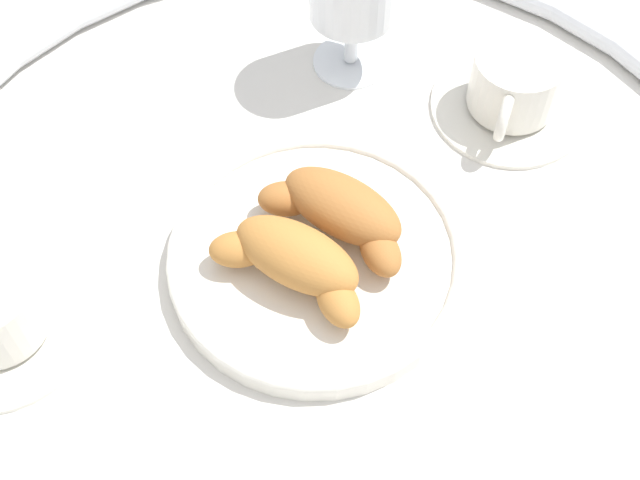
{
  "coord_description": "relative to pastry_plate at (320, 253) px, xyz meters",
  "views": [
    {
      "loc": [
        -0.21,
        0.28,
        0.58
      ],
      "look_at": [
        0.01,
        -0.0,
        0.03
      ],
      "focal_mm": 49.86,
      "sensor_mm": 36.0,
      "label": 1
    }
  ],
  "objects": [
    {
      "name": "table_chrome_rim",
      "position": [
        -0.01,
        0.0,
        0.0
      ],
      "size": [
        0.73,
        0.73,
        0.02
      ],
      "primitive_type": "torus",
      "color": "silver",
      "rests_on": "ground_plane"
    },
    {
      "name": "croissant_small",
      "position": [
        -0.0,
        0.03,
        0.03
      ],
      "size": [
        0.14,
        0.07,
        0.04
      ],
      "color": "#BC7A38",
      "rests_on": "pastry_plate"
    },
    {
      "name": "croissant_large",
      "position": [
        -0.0,
        -0.02,
        0.03
      ],
      "size": [
        0.14,
        0.07,
        0.04
      ],
      "color": "#AD6B33",
      "rests_on": "pastry_plate"
    },
    {
      "name": "pastry_plate",
      "position": [
        0.0,
        0.0,
        0.0
      ],
      "size": [
        0.23,
        0.23,
        0.02
      ],
      "color": "silver",
      "rests_on": "ground_plane"
    },
    {
      "name": "ground_plane",
      "position": [
        -0.01,
        0.0,
        -0.01
      ],
      "size": [
        2.2,
        2.2,
        0.0
      ],
      "primitive_type": "plane",
      "color": "silver"
    },
    {
      "name": "coffee_cup_near",
      "position": [
        -0.03,
        -0.22,
        0.01
      ],
      "size": [
        0.14,
        0.14,
        0.06
      ],
      "color": "silver",
      "rests_on": "ground_plane"
    }
  ]
}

